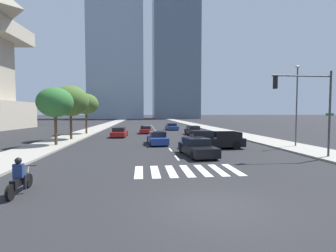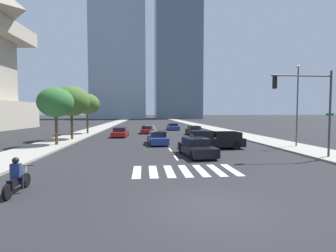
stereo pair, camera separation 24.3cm
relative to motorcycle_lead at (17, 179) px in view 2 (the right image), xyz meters
name	(u,v)px [view 2 (the right image)]	position (x,y,z in m)	size (l,w,h in m)	color
ground_plane	(211,207)	(7.43, -2.18, -0.58)	(800.00, 800.00, 0.00)	#232326
sidewalk_east	(231,133)	(19.12, 27.82, -0.51)	(4.00, 260.00, 0.15)	gray
sidewalk_west	(82,134)	(-4.25, 27.82, -0.51)	(4.00, 260.00, 0.15)	gray
crosswalk_near	(185,171)	(7.43, 3.15, -0.58)	(5.85, 2.93, 0.01)	silver
lane_divider_center	(158,132)	(7.43, 31.15, -0.58)	(0.14, 50.00, 0.01)	silver
motorcycle_lead	(17,179)	(0.00, 0.00, 0.00)	(0.70, 2.23, 1.49)	black
pickup_truck	(210,140)	(11.12, 11.44, 0.23)	(5.54, 2.02, 1.67)	black
sedan_blue_0	(173,127)	(10.65, 36.25, 0.00)	(2.13, 4.44, 1.24)	navy
sedan_black_1	(194,131)	(12.58, 25.53, 0.02)	(2.03, 4.54, 1.32)	black
sedan_blue_2	(157,138)	(6.51, 15.07, 0.04)	(2.05, 4.81, 1.35)	navy
sedan_red_3	(147,130)	(5.60, 29.20, -0.03)	(2.08, 4.65, 1.19)	maroon
sedan_black_4	(197,148)	(9.10, 7.89, 0.04)	(2.30, 4.75, 1.36)	black
sedan_red_5	(120,132)	(1.88, 23.47, 0.01)	(2.06, 4.59, 1.30)	maroon
traffic_signal_near	(309,98)	(16.61, 5.80, 3.73)	(4.69, 0.28, 6.08)	#333335
street_lamp_east	(297,100)	(19.42, 11.37, 3.93)	(0.50, 0.24, 7.53)	#3F3F42
street_tree_nearest	(56,102)	(-3.45, 14.63, 3.70)	(3.41, 3.41, 5.60)	#4C3823
street_tree_second	(71,101)	(-3.45, 19.85, 4.08)	(4.21, 4.21, 6.31)	#4C3823
street_tree_third	(87,104)	(-3.45, 27.98, 4.02)	(3.70, 3.70, 6.04)	#4C3823
office_tower_left_skyline	(118,1)	(-8.96, 133.25, 65.67)	(29.96, 21.34, 141.76)	#8C9EB2
office_tower_center_skyline	(177,50)	(24.11, 130.94, 38.87)	(25.05, 24.20, 89.16)	slate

